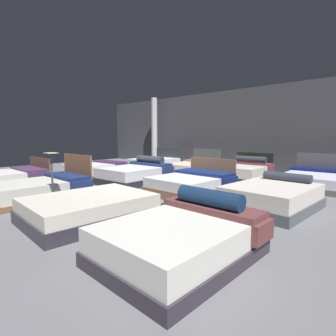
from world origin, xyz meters
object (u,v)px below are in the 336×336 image
Objects in this scene: bed_3 at (182,237)px; price_sign at (53,187)px; bed_5 at (135,174)px; bed_2 at (89,208)px; bed_4 at (96,170)px; bed_7 at (272,197)px; bed_8 at (154,163)px; bed_11 at (314,180)px; bed_1 at (42,189)px; bed_6 at (192,184)px; bed_10 at (244,171)px; bed_9 at (193,168)px; bed_0 at (5,179)px; support_pillar at (154,131)px.

price_sign is at bearing -177.10° from bed_3.
bed_2 is at bearing -54.76° from bed_5.
price_sign is (3.31, -3.09, 0.22)m from bed_4.
bed_4 is at bearing -177.14° from bed_7.
bed_8 is (-6.68, 3.13, -0.02)m from bed_7.
bed_8 is at bearing 178.20° from bed_11.
bed_1 is 0.93× the size of bed_11.
bed_3 is 9.07m from bed_8.
bed_2 is at bearing -2.64° from bed_1.
bed_10 is (-0.05, 3.05, 0.02)m from bed_6.
bed_9 is 0.94× the size of bed_11.
bed_9 is (-2.25, 2.98, -0.02)m from bed_6.
bed_7 is (-0.05, 2.96, -0.01)m from bed_3.
bed_3 is (4.45, -0.11, 0.02)m from bed_1.
bed_1 is 2.94m from bed_5.
price_sign reaches higher than bed_3.
bed_9 is at bearing 128.30° from bed_6.
bed_6 is 0.98× the size of bed_7.
bed_0 is 1.85× the size of price_sign.
bed_0 is at bearing -111.05° from bed_9.
bed_11 is (0.01, 3.19, -0.03)m from bed_7.
bed_9 is at bearing 51.54° from bed_4.
bed_8 reaches higher than bed_4.
bed_2 is at bearing 0.57° from bed_0.
bed_7 is 3.84m from bed_10.
bed_10 is at bearing 178.78° from bed_11.
bed_3 is 0.95× the size of bed_7.
bed_1 is 1.14m from price_sign.
bed_5 is (-2.30, 3.04, 0.07)m from bed_2.
bed_3 is at bearing 1.91° from price_sign.
support_pillar reaches higher than bed_8.
bed_11 is at bearing 1.36° from bed_9.
bed_6 is at bearing 34.16° from bed_0.
price_sign reaches higher than bed_6.
bed_10 reaches higher than bed_2.
bed_9 reaches higher than bed_2.
bed_2 is 6.10m from bed_10.
bed_4 is 4.47m from bed_6.
bed_0 is 2.31m from bed_1.
bed_1 reaches higher than bed_9.
bed_3 is 0.96× the size of bed_8.
bed_11 is at bearing 53.72° from bed_1.
support_pillar reaches higher than bed_11.
bed_5 is at bearing 90.33° from bed_1.
support_pillar reaches higher than bed_6.
bed_1 is 0.99× the size of bed_9.
bed_4 is at bearing 156.91° from bed_3.
bed_9 is at bearing 148.01° from bed_7.
bed_0 is at bearing -178.80° from bed_3.
bed_4 is (-2.22, 2.87, -0.01)m from bed_1.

